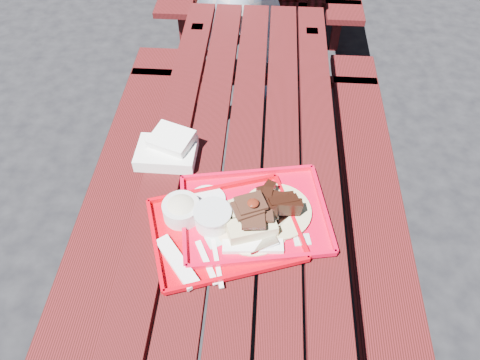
{
  "coord_description": "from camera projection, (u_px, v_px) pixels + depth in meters",
  "views": [
    {
      "loc": [
        0.07,
        -1.23,
        2.07
      ],
      "look_at": [
        0.0,
        -0.15,
        0.82
      ],
      "focal_mm": 35.0,
      "sensor_mm": 36.0,
      "label": 1
    }
  ],
  "objects": [
    {
      "name": "ground",
      "position": [
        242.0,
        264.0,
        2.37
      ],
      "size": [
        60.0,
        60.0,
        0.0
      ],
      "primitive_type": "plane",
      "color": "black",
      "rests_on": "ground"
    },
    {
      "name": "far_tray",
      "position": [
        252.0,
        215.0,
        1.61
      ],
      "size": [
        0.56,
        0.47,
        0.08
      ],
      "color": "red",
      "rests_on": "picnic_table_near"
    },
    {
      "name": "near_tray",
      "position": [
        223.0,
        221.0,
        1.58
      ],
      "size": [
        0.58,
        0.51,
        0.15
      ],
      "color": "#C6000E",
      "rests_on": "picnic_table_near"
    },
    {
      "name": "white_cloth",
      "position": [
        168.0,
        149.0,
        1.8
      ],
      "size": [
        0.23,
        0.2,
        0.09
      ],
      "color": "white",
      "rests_on": "picnic_table_near"
    },
    {
      "name": "picnic_table_near",
      "position": [
        242.0,
        194.0,
        1.95
      ],
      "size": [
        1.41,
        2.4,
        0.75
      ],
      "color": "#4B0E12",
      "rests_on": "ground"
    }
  ]
}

